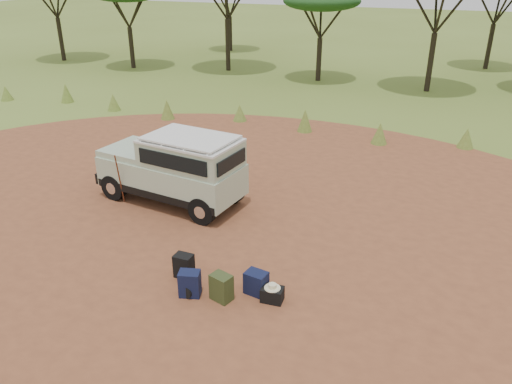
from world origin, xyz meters
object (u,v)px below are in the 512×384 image
at_px(backpack_black, 184,266).
at_px(backpack_olive, 221,288).
at_px(duffel_navy, 256,283).
at_px(hard_case, 272,294).
at_px(safari_vehicle, 175,170).
at_px(backpack_navy, 190,284).
at_px(walking_staff, 120,179).

relative_size(backpack_black, backpack_olive, 0.93).
height_order(backpack_olive, duffel_navy, backpack_olive).
bearing_deg(backpack_black, hard_case, -2.05).
xyz_separation_m(backpack_olive, hard_case, (0.96, 0.33, -0.13)).
height_order(safari_vehicle, backpack_navy, safari_vehicle).
relative_size(safari_vehicle, duffel_navy, 8.86).
xyz_separation_m(safari_vehicle, walking_staff, (-1.32, -0.73, -0.21)).
bearing_deg(walking_staff, backpack_navy, -60.60).
distance_m(duffel_navy, hard_case, 0.43).
bearing_deg(walking_staff, hard_case, -47.55).
xyz_separation_m(safari_vehicle, backpack_olive, (3.09, -3.62, -0.69)).
height_order(walking_staff, hard_case, walking_staff).
bearing_deg(safari_vehicle, duffel_navy, -33.33).
bearing_deg(backpack_black, walking_staff, 144.60).
distance_m(walking_staff, backpack_black, 4.16).
bearing_deg(hard_case, backpack_black, 172.82).
height_order(safari_vehicle, backpack_olive, safari_vehicle).
bearing_deg(duffel_navy, safari_vehicle, 148.81).
bearing_deg(safari_vehicle, backpack_black, -50.33).
bearing_deg(backpack_black, backpack_navy, -50.16).
bearing_deg(hard_case, safari_vehicle, 136.82).
distance_m(walking_staff, duffel_navy, 5.57).
bearing_deg(backpack_olive, hard_case, 36.12).
xyz_separation_m(walking_staff, backpack_black, (3.33, -2.45, -0.51)).
height_order(safari_vehicle, duffel_navy, safari_vehicle).
xyz_separation_m(backpack_black, duffel_navy, (1.66, 0.02, -0.02)).
bearing_deg(backpack_olive, safari_vehicle, 147.82).
xyz_separation_m(backpack_black, hard_case, (2.05, -0.11, -0.11)).
xyz_separation_m(backpack_navy, backpack_olive, (0.66, 0.10, 0.01)).
relative_size(backpack_black, hard_case, 1.23).
bearing_deg(backpack_navy, backpack_black, 112.49).
distance_m(safari_vehicle, backpack_olive, 4.81).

